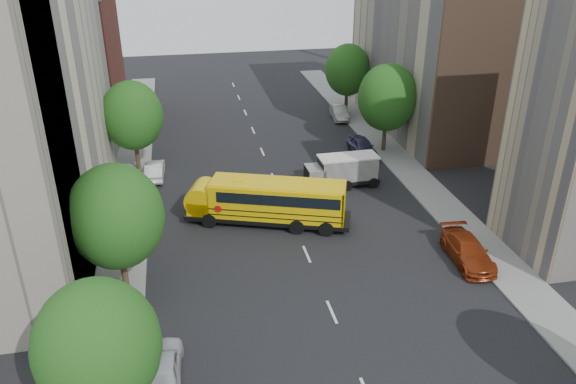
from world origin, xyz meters
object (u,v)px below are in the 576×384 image
object	(u,v)px
school_bus	(266,200)
street_tree_5	(348,70)
parked_car_3	(468,251)
parked_car_0	(163,366)
parked_car_4	(362,146)
street_tree_1	(116,217)
street_tree_2	(132,116)
safari_truck	(342,170)
street_tree_4	(387,98)
parked_car_1	(155,170)
parked_car_5	(339,112)
street_tree_0	(98,347)

from	to	relation	value
school_bus	street_tree_5	bearing A→B (deg)	80.89
street_tree_5	parked_car_3	bearing A→B (deg)	-92.61
parked_car_0	parked_car_4	xyz separation A→B (m)	(17.73, 24.80, 0.05)
street_tree_1	parked_car_3	bearing A→B (deg)	-2.11
street_tree_2	street_tree_5	size ratio (longest dim) A/B	1.03
safari_truck	parked_car_4	xyz separation A→B (m)	(3.69, 6.12, -0.57)
street_tree_4	parked_car_4	bearing A→B (deg)	-170.60
school_bus	parked_car_1	size ratio (longest dim) A/B	2.81
parked_car_1	street_tree_2	bearing A→B (deg)	-52.01
street_tree_2	parked_car_4	bearing A→B (deg)	-1.05
safari_truck	street_tree_2	bearing A→B (deg)	156.70
parked_car_1	parked_car_3	distance (m)	25.51
street_tree_1	street_tree_2	xyz separation A→B (m)	(0.00, 18.00, -0.12)
street_tree_5	parked_car_5	size ratio (longest dim) A/B	1.77
street_tree_4	street_tree_5	distance (m)	12.01
street_tree_2	parked_car_1	world-z (taller)	street_tree_2
street_tree_2	parked_car_4	size ratio (longest dim) A/B	1.73
parked_car_3	parked_car_5	size ratio (longest dim) A/B	1.21
school_bus	parked_car_4	world-z (taller)	school_bus
street_tree_2	street_tree_4	size ratio (longest dim) A/B	0.95
school_bus	safari_truck	size ratio (longest dim) A/B	1.97
safari_truck	parked_car_3	xyz separation A→B (m)	(4.49, -12.28, -0.58)
street_tree_4	parked_car_3	xyz separation A→B (m)	(-1.40, -18.76, -4.33)
street_tree_4	street_tree_0	bearing A→B (deg)	-128.16
street_tree_5	safari_truck	bearing A→B (deg)	-107.67
safari_truck	parked_car_4	size ratio (longest dim) A/B	1.33
school_bus	parked_car_0	bearing A→B (deg)	-97.62
street_tree_0	parked_car_4	world-z (taller)	street_tree_0
school_bus	parked_car_4	distance (m)	15.33
school_bus	parked_car_3	world-z (taller)	school_bus
street_tree_0	parked_car_3	xyz separation A→B (m)	(20.60, 9.24, -3.90)
street_tree_2	school_bus	xyz separation A→B (m)	(9.18, -11.37, -3.02)
street_tree_5	safari_truck	world-z (taller)	street_tree_5
street_tree_1	school_bus	xyz separation A→B (m)	(9.18, 6.63, -3.14)
parked_car_3	parked_car_5	bearing A→B (deg)	93.52
safari_truck	parked_car_5	world-z (taller)	safari_truck
street_tree_4	school_bus	size ratio (longest dim) A/B	0.69
parked_car_1	parked_car_4	distance (m)	18.47
street_tree_4	parked_car_0	distance (m)	32.40
parked_car_1	parked_car_4	xyz separation A→B (m)	(18.40, 1.60, 0.07)
parked_car_0	parked_car_4	world-z (taller)	parked_car_4
parked_car_4	parked_car_5	distance (m)	10.24
parked_car_1	parked_car_3	size ratio (longest dim) A/B	0.81
parked_car_4	safari_truck	bearing A→B (deg)	-122.98
parked_car_1	parked_car_5	bearing A→B (deg)	-145.90
street_tree_2	parked_car_0	distance (m)	25.58
street_tree_0	parked_car_0	world-z (taller)	street_tree_0
parked_car_0	parked_car_3	world-z (taller)	parked_car_3
street_tree_5	school_bus	size ratio (longest dim) A/B	0.64
street_tree_5	parked_car_0	bearing A→B (deg)	-118.20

